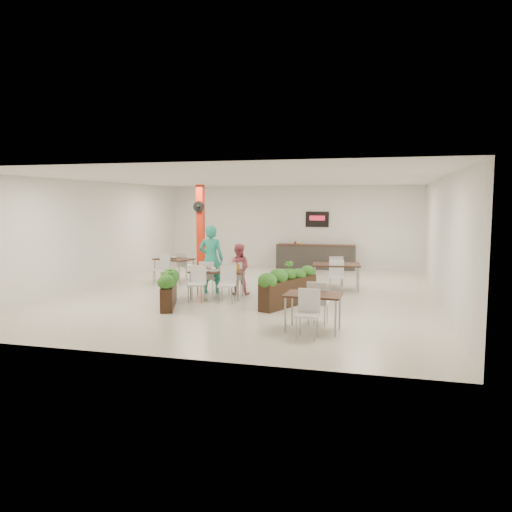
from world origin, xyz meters
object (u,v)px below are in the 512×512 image
Objects in this scene: planter_left at (169,286)px; side_table_b at (336,268)px; diner_man at (211,259)px; planter_right at (289,285)px; red_column at (201,227)px; side_table_a at (174,262)px; main_table at (217,275)px; diner_woman at (238,269)px; service_counter at (316,256)px; side_table_c at (313,300)px.

planter_left reaches higher than side_table_b.
planter_right is at bearing 149.04° from diner_man.
red_column is 1.93× the size of side_table_b.
main_table is at bearing -26.70° from side_table_a.
diner_woman is 2.32m from planter_left.
service_counter is at bearing -115.62° from diner_man.
planter_right is 1.20× the size of side_table_a.
diner_man is 0.96× the size of planter_right.
main_table is (2.24, -4.68, -1.01)m from red_column.
service_counter reaches higher than side_table_c.
side_table_a is at bearing -90.47° from red_column.
main_table is at bearing -149.69° from side_table_b.
diner_man is 1.16× the size of side_table_b.
planter_right is 2.46m from side_table_c.
planter_left reaches higher than main_table.
side_table_c is at bearing -25.27° from side_table_a.
red_column is 1.92× the size of side_table_a.
side_table_b is at bearing -154.56° from diner_woman.
planter_right is at bearing 139.27° from diner_woman.
planter_right is (0.31, -7.05, 0.02)m from service_counter.
red_column is 6.28m from planter_left.
side_table_c is (0.03, -4.97, -0.03)m from side_table_b.
service_counter is at bearing 92.48° from planter_right.
side_table_a is (-1.87, 1.64, -0.33)m from diner_man.
side_table_a is (-2.67, 1.64, -0.08)m from diner_woman.
side_table_c is (5.26, -5.07, -0.01)m from side_table_a.
planter_right is at bearing -14.24° from side_table_a.
planter_right reaches higher than side_table_b.
main_table is 1.06× the size of side_table_c.
planter_left is at bearing -164.10° from planter_right.
side_table_c is (3.38, -3.43, -0.35)m from diner_man.
red_column is 1.59× the size of planter_right.
red_column reaches higher than main_table.
side_table_c is at bearing -54.92° from red_column.
red_column is 1.66× the size of diner_man.
planter_left is 2.97m from planter_right.
red_column reaches higher than diner_woman.
main_table is 0.78m from diner_woman.
side_table_a is at bearing 172.77° from side_table_b.
side_table_c is (2.99, -2.78, -0.02)m from main_table.
diner_man reaches higher than planter_left.
side_table_a is (-2.26, 2.29, -0.01)m from main_table.
service_counter reaches higher than planter_right.
diner_woman reaches higher than side_table_c.
red_column is 5.29m from main_table.
main_table is 2.13m from planter_right.
planter_right is 2.85m from side_table_b.
diner_man is 1.36× the size of diner_woman.
side_table_c is (1.24, -9.32, 0.13)m from service_counter.
side_table_a is at bearing 138.34° from side_table_c.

